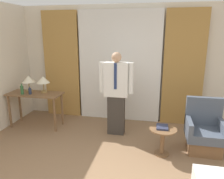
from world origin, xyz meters
TOP-DOWN VIEW (x-y plane):
  - wall_back at (0.00, 3.20)m, footprint 10.00×0.06m
  - curtain_sheer_center at (0.00, 3.07)m, footprint 1.93×0.06m
  - curtain_drape_left at (-1.44, 3.07)m, footprint 0.88×0.06m
  - curtain_drape_right at (1.44, 3.07)m, footprint 0.88×0.06m
  - desk at (-1.76, 2.27)m, footprint 1.20×0.50m
  - table_lamp_left at (-1.94, 2.36)m, footprint 0.28×0.28m
  - table_lamp_right at (-1.58, 2.36)m, footprint 0.28×0.28m
  - bottle_near_edge at (-1.97, 2.14)m, footprint 0.07×0.07m
  - bottle_by_lamp at (-1.81, 2.18)m, footprint 0.07×0.07m
  - person at (0.08, 2.26)m, footprint 0.69×0.23m
  - armchair at (1.75, 1.90)m, footprint 0.63×0.59m
  - side_table at (1.02, 1.60)m, footprint 0.47×0.47m
  - book at (1.01, 1.63)m, footprint 0.20×0.24m

SIDE VIEW (x-z plane):
  - side_table at x=1.02m, z-range 0.09..0.58m
  - armchair at x=1.75m, z-range -0.14..0.81m
  - book at x=1.01m, z-range 0.49..0.52m
  - desk at x=-1.76m, z-range 0.26..1.04m
  - bottle_by_lamp at x=-1.81m, z-range 0.76..0.92m
  - bottle_near_edge at x=-1.97m, z-range 0.76..0.99m
  - person at x=0.08m, z-range 0.07..1.78m
  - table_lamp_left at x=-1.94m, z-range 0.87..1.24m
  - table_lamp_right at x=-1.58m, z-range 0.87..1.24m
  - curtain_sheer_center at x=0.00m, z-range 0.00..2.58m
  - curtain_drape_left at x=-1.44m, z-range 0.00..2.58m
  - curtain_drape_right at x=1.44m, z-range 0.00..2.58m
  - wall_back at x=0.00m, z-range 0.00..2.70m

